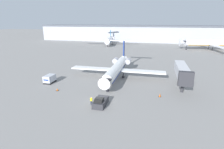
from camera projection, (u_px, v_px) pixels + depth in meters
name	position (u px, v px, depth m)	size (l,w,h in m)	color
ground_plane	(99.00, 104.00, 36.86)	(600.00, 600.00, 0.00)	gray
terminal_building	(143.00, 33.00, 146.11)	(180.00, 16.80, 13.47)	#9EA3AD
airplane_main	(117.00, 68.00, 53.27)	(28.89, 28.22, 10.26)	white
pushback_tug	(101.00, 102.00, 36.34)	(2.35, 4.66, 1.98)	#2D2D33
luggage_cart	(50.00, 79.00, 49.51)	(2.15, 3.49, 2.24)	#232326
worker_near_tug	(91.00, 101.00, 36.58)	(0.40, 0.24, 1.71)	#232838
traffic_cone_left	(57.00, 89.00, 44.13)	(0.59, 0.59, 0.63)	black
traffic_cone_right	(160.00, 95.00, 40.52)	(0.55, 0.55, 0.82)	black
airplane_parked_far_left	(109.00, 40.00, 128.31)	(39.06, 29.57, 10.43)	silver
airplane_parked_far_right	(209.00, 43.00, 104.32)	(34.49, 39.02, 11.63)	white
jet_bridge	(182.00, 72.00, 44.79)	(3.20, 14.45, 6.19)	#2D2D33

